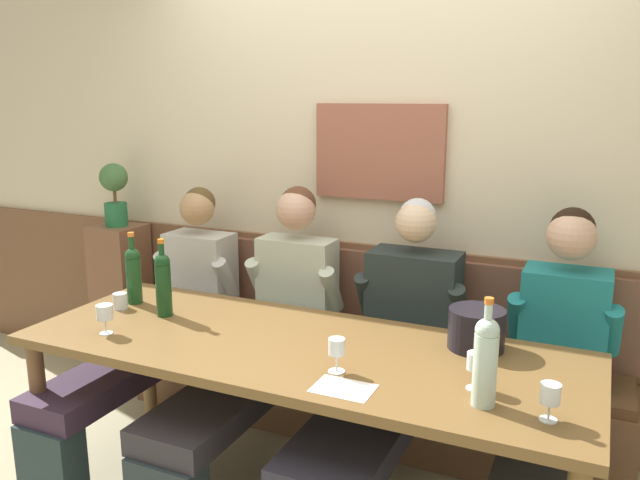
{
  "coord_description": "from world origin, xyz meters",
  "views": [
    {
      "loc": [
        1.09,
        -2.06,
        1.75
      ],
      "look_at": [
        -0.06,
        0.44,
        1.12
      ],
      "focal_mm": 35.5,
      "sensor_mm": 36.0,
      "label": 1
    }
  ],
  "objects_px": {
    "water_tumbler_left": "(120,301)",
    "wall_bench": "(360,381)",
    "ice_bucket": "(476,329)",
    "wine_glass_left_end": "(105,313)",
    "person_center_right_seat": "(389,358)",
    "wine_glass_by_bottle": "(550,396)",
    "person_left_seat": "(555,381)",
    "wine_glass_center_rear": "(337,348)",
    "wine_bottle_clear_water": "(163,282)",
    "wine_glass_center_front": "(476,363)",
    "potted_plant": "(114,190)",
    "person_center_left_seat": "(161,319)",
    "person_right_seat": "(262,336)",
    "wine_bottle_amber_mid": "(133,273)",
    "dining_table": "(298,362)",
    "wine_bottle_green_tall": "(486,359)"
  },
  "relations": [
    {
      "from": "person_left_seat",
      "to": "potted_plant",
      "type": "height_order",
      "value": "potted_plant"
    },
    {
      "from": "wine_glass_center_front",
      "to": "water_tumbler_left",
      "type": "bearing_deg",
      "value": 174.93
    },
    {
      "from": "wine_bottle_green_tall",
      "to": "wine_glass_center_front",
      "type": "xyz_separation_m",
      "value": [
        -0.05,
        0.1,
        -0.07
      ]
    },
    {
      "from": "wine_glass_center_front",
      "to": "wine_bottle_green_tall",
      "type": "bearing_deg",
      "value": -65.33
    },
    {
      "from": "person_left_seat",
      "to": "wine_glass_center_rear",
      "type": "xyz_separation_m",
      "value": [
        -0.72,
        -0.54,
        0.22
      ]
    },
    {
      "from": "wall_bench",
      "to": "person_left_seat",
      "type": "xyz_separation_m",
      "value": [
        0.97,
        -0.36,
        0.35
      ]
    },
    {
      "from": "person_center_right_seat",
      "to": "wine_bottle_clear_water",
      "type": "distance_m",
      "value": 1.08
    },
    {
      "from": "ice_bucket",
      "to": "wine_bottle_amber_mid",
      "type": "height_order",
      "value": "wine_bottle_amber_mid"
    },
    {
      "from": "water_tumbler_left",
      "to": "wine_bottle_amber_mid",
      "type": "bearing_deg",
      "value": 87.14
    },
    {
      "from": "person_center_left_seat",
      "to": "wine_bottle_clear_water",
      "type": "relative_size",
      "value": 3.65
    },
    {
      "from": "ice_bucket",
      "to": "wine_glass_center_rear",
      "type": "height_order",
      "value": "ice_bucket"
    },
    {
      "from": "ice_bucket",
      "to": "wine_glass_by_bottle",
      "type": "xyz_separation_m",
      "value": [
        0.32,
        -0.49,
        0.0
      ]
    },
    {
      "from": "person_left_seat",
      "to": "wine_glass_center_front",
      "type": "xyz_separation_m",
      "value": [
        -0.23,
        -0.47,
        0.22
      ]
    },
    {
      "from": "person_center_left_seat",
      "to": "person_right_seat",
      "type": "bearing_deg",
      "value": -0.84
    },
    {
      "from": "person_right_seat",
      "to": "wine_glass_center_rear",
      "type": "bearing_deg",
      "value": -39.94
    },
    {
      "from": "person_center_right_seat",
      "to": "wine_glass_center_front",
      "type": "height_order",
      "value": "person_center_right_seat"
    },
    {
      "from": "ice_bucket",
      "to": "wine_glass_left_end",
      "type": "distance_m",
      "value": 1.55
    },
    {
      "from": "wall_bench",
      "to": "potted_plant",
      "type": "xyz_separation_m",
      "value": [
        -1.62,
        0.03,
        0.91
      ]
    },
    {
      "from": "wine_bottle_green_tall",
      "to": "wine_glass_center_rear",
      "type": "bearing_deg",
      "value": 176.56
    },
    {
      "from": "dining_table",
      "to": "wine_glass_center_front",
      "type": "relative_size",
      "value": 17.5
    },
    {
      "from": "person_center_right_seat",
      "to": "wine_bottle_green_tall",
      "type": "relative_size",
      "value": 3.61
    },
    {
      "from": "person_center_right_seat",
      "to": "wine_glass_by_bottle",
      "type": "xyz_separation_m",
      "value": [
        0.71,
        -0.58,
        0.23
      ]
    },
    {
      "from": "wine_glass_left_end",
      "to": "person_right_seat",
      "type": "bearing_deg",
      "value": 52.33
    },
    {
      "from": "wine_glass_center_rear",
      "to": "wine_glass_by_bottle",
      "type": "bearing_deg",
      "value": -3.94
    },
    {
      "from": "person_left_seat",
      "to": "ice_bucket",
      "type": "xyz_separation_m",
      "value": [
        -0.3,
        -0.1,
        0.21
      ]
    },
    {
      "from": "wall_bench",
      "to": "wine_glass_by_bottle",
      "type": "xyz_separation_m",
      "value": [
        0.99,
        -0.95,
        0.56
      ]
    },
    {
      "from": "wine_bottle_clear_water",
      "to": "wine_bottle_green_tall",
      "type": "relative_size",
      "value": 0.98
    },
    {
      "from": "person_center_left_seat",
      "to": "wine_glass_left_end",
      "type": "xyz_separation_m",
      "value": [
        0.18,
        -0.57,
        0.24
      ]
    },
    {
      "from": "dining_table",
      "to": "wine_bottle_green_tall",
      "type": "bearing_deg",
      "value": -15.02
    },
    {
      "from": "dining_table",
      "to": "person_left_seat",
      "type": "height_order",
      "value": "person_left_seat"
    },
    {
      "from": "wine_glass_left_end",
      "to": "water_tumbler_left",
      "type": "bearing_deg",
      "value": 121.46
    },
    {
      "from": "wine_bottle_green_tall",
      "to": "wall_bench",
      "type": "bearing_deg",
      "value": 129.93
    },
    {
      "from": "dining_table",
      "to": "wine_bottle_green_tall",
      "type": "height_order",
      "value": "wine_bottle_green_tall"
    },
    {
      "from": "ice_bucket",
      "to": "wine_glass_left_end",
      "type": "relative_size",
      "value": 1.74
    },
    {
      "from": "wine_bottle_clear_water",
      "to": "wine_glass_left_end",
      "type": "relative_size",
      "value": 2.81
    },
    {
      "from": "wine_glass_by_bottle",
      "to": "dining_table",
      "type": "bearing_deg",
      "value": 166.96
    },
    {
      "from": "wine_glass_center_rear",
      "to": "water_tumbler_left",
      "type": "relative_size",
      "value": 1.72
    },
    {
      "from": "water_tumbler_left",
      "to": "wall_bench",
      "type": "bearing_deg",
      "value": 35.05
    },
    {
      "from": "person_right_seat",
      "to": "ice_bucket",
      "type": "bearing_deg",
      "value": -3.8
    },
    {
      "from": "person_center_right_seat",
      "to": "ice_bucket",
      "type": "distance_m",
      "value": 0.46
    },
    {
      "from": "person_center_right_seat",
      "to": "wine_bottle_amber_mid",
      "type": "relative_size",
      "value": 3.76
    },
    {
      "from": "wine_glass_center_front",
      "to": "wine_glass_by_bottle",
      "type": "bearing_deg",
      "value": -25.98
    },
    {
      "from": "wine_glass_center_rear",
      "to": "person_center_left_seat",
      "type": "bearing_deg",
      "value": 157.07
    },
    {
      "from": "dining_table",
      "to": "potted_plant",
      "type": "distance_m",
      "value": 1.86
    },
    {
      "from": "wine_bottle_clear_water",
      "to": "potted_plant",
      "type": "bearing_deg",
      "value": 141.98
    },
    {
      "from": "person_center_right_seat",
      "to": "wine_bottle_amber_mid",
      "type": "bearing_deg",
      "value": -170.65
    },
    {
      "from": "wine_glass_left_end",
      "to": "wine_bottle_amber_mid",
      "type": "bearing_deg",
      "value": 113.79
    },
    {
      "from": "wine_bottle_clear_water",
      "to": "wine_glass_center_rear",
      "type": "bearing_deg",
      "value": -13.68
    },
    {
      "from": "dining_table",
      "to": "wine_glass_by_bottle",
      "type": "relative_size",
      "value": 18.98
    },
    {
      "from": "person_right_seat",
      "to": "wine_bottle_green_tall",
      "type": "xyz_separation_m",
      "value": [
        1.14,
        -0.54,
        0.3
      ]
    }
  ]
}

